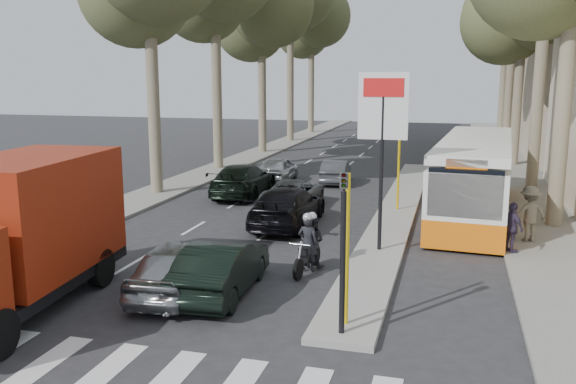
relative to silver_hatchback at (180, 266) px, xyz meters
name	(u,v)px	position (x,y,z in m)	size (l,w,h in m)	color
ground	(224,300)	(1.26, -0.22, -0.71)	(120.00, 120.00, 0.00)	#28282B
sidewalk_right	(509,167)	(9.86, 24.78, -0.65)	(3.20, 70.00, 0.12)	gray
median_left	(261,152)	(-6.74, 27.78, -0.65)	(2.40, 64.00, 0.12)	gray
traffic_island	(397,211)	(4.51, 10.78, -0.63)	(1.50, 26.00, 0.16)	gray
billboard	(382,136)	(4.51, 4.78, 3.00)	(1.50, 12.10, 5.60)	yellow
traffic_light_island	(343,226)	(4.51, -1.72, 1.78)	(0.16, 0.41, 3.60)	black
tree_l_c	(264,8)	(-6.51, 27.90, 9.33)	(7.40, 7.20, 13.71)	#6B604C
tree_l_e	(313,18)	(-6.71, 43.90, 10.02)	(7.40, 7.20, 14.49)	#6B604C
tree_r_c	(526,3)	(10.29, 25.90, 8.99)	(7.40, 7.20, 13.32)	#6B604C
tree_r_e	(509,15)	(10.49, 41.90, 9.68)	(7.40, 7.20, 14.10)	#6B604C
silver_hatchback	(180,266)	(0.00, 0.00, 0.00)	(1.67, 4.15, 1.41)	gray
dark_hatchback	(221,268)	(1.05, 0.20, -0.01)	(1.47, 4.21, 1.39)	black
queue_car_a	(293,193)	(0.16, 10.73, -0.10)	(2.01, 4.36, 1.21)	#4A4D51
queue_car_b	(287,207)	(0.78, 7.55, 0.02)	(2.04, 5.03, 1.46)	black
queue_car_c	(278,169)	(-2.24, 16.61, -0.03)	(1.59, 3.95, 1.35)	#ACAFB5
queue_car_d	(336,172)	(0.76, 17.02, -0.11)	(1.26, 3.62, 1.19)	#4C4F54
queue_car_e	(243,180)	(-2.74, 12.55, 0.03)	(2.07, 5.09, 1.48)	black
red_truck	(16,232)	(-3.20, -1.99, 1.19)	(3.10, 6.93, 3.59)	black
city_bus	(475,175)	(7.46, 11.23, 0.92)	(3.45, 11.89, 3.09)	orange
motorcycle	(310,244)	(2.79, 2.66, 0.08)	(0.79, 2.03, 1.73)	black
pedestrian_near	(512,228)	(8.46, 5.66, 0.20)	(0.92, 0.45, 1.57)	#3B2F47
pedestrian_far	(529,214)	(9.11, 7.18, 0.34)	(1.20, 0.53, 1.85)	#716855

